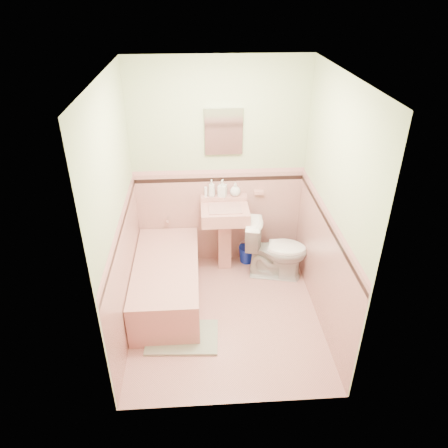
{
  "coord_description": "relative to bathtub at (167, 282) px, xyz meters",
  "views": [
    {
      "loc": [
        -0.25,
        -3.45,
        3.16
      ],
      "look_at": [
        0.0,
        0.25,
        1.0
      ],
      "focal_mm": 33.95,
      "sensor_mm": 36.0,
      "label": 1
    }
  ],
  "objects": [
    {
      "name": "medicine_cabinet",
      "position": [
        0.68,
        0.74,
        1.47
      ],
      "size": [
        0.42,
        0.04,
        0.52
      ],
      "primitive_type": "cube",
      "color": "white",
      "rests_on": "wall_back"
    },
    {
      "name": "floor",
      "position": [
        0.63,
        -0.33,
        -0.23
      ],
      "size": [
        2.2,
        2.2,
        0.0
      ],
      "primitive_type": "plane",
      "color": "tan",
      "rests_on": "ground"
    },
    {
      "name": "soap_bottle_left",
      "position": [
        0.54,
        0.71,
        0.81
      ],
      "size": [
        0.09,
        0.09,
        0.21
      ],
      "primitive_type": "imported",
      "rotation": [
        0.0,
        0.0,
        -0.09
      ],
      "color": "#B2B2B2",
      "rests_on": "sink"
    },
    {
      "name": "soap_bottle_right",
      "position": [
        0.81,
        0.71,
        0.78
      ],
      "size": [
        0.14,
        0.14,
        0.16
      ],
      "primitive_type": "imported",
      "rotation": [
        0.0,
        0.0,
        -0.16
      ],
      "color": "#B2B2B2",
      "rests_on": "sink"
    },
    {
      "name": "bucket",
      "position": [
        0.97,
        0.67,
        -0.12
      ],
      "size": [
        0.24,
        0.24,
        0.21
      ],
      "primitive_type": null,
      "rotation": [
        0.0,
        0.0,
        -0.14
      ],
      "color": "#0C21A2",
      "rests_on": "floor"
    },
    {
      "name": "cap_left",
      "position": [
        -0.35,
        -0.33,
        1.0
      ],
      "size": [
        0.0,
        2.2,
        2.2
      ],
      "primitive_type": "plane",
      "rotation": [
        1.57,
        0.0,
        1.57
      ],
      "color": "tan",
      "rests_on": "ground"
    },
    {
      "name": "wall_front",
      "position": [
        0.63,
        -1.43,
        1.02
      ],
      "size": [
        2.5,
        0.0,
        2.5
      ],
      "primitive_type": "plane",
      "rotation": [
        -1.57,
        0.0,
        0.0
      ],
      "color": "#F2E5C5",
      "rests_on": "ground"
    },
    {
      "name": "wainscot_left",
      "position": [
        -0.36,
        -0.33,
        0.38
      ],
      "size": [
        0.0,
        2.2,
        2.2
      ],
      "primitive_type": "plane",
      "rotation": [
        1.57,
        0.0,
        1.57
      ],
      "color": "tan",
      "rests_on": "ground"
    },
    {
      "name": "accent_left",
      "position": [
        -0.35,
        -0.33,
        0.89
      ],
      "size": [
        0.0,
        2.2,
        2.2
      ],
      "primitive_type": "plane",
      "rotation": [
        1.57,
        0.0,
        1.57
      ],
      "color": "black",
      "rests_on": "ground"
    },
    {
      "name": "bathtub",
      "position": [
        0.0,
        0.0,
        0.0
      ],
      "size": [
        0.7,
        1.5,
        0.45
      ],
      "primitive_type": "cube",
      "color": "tan",
      "rests_on": "floor"
    },
    {
      "name": "soap_dish",
      "position": [
        1.1,
        0.73,
        0.72
      ],
      "size": [
        0.11,
        0.07,
        0.04
      ],
      "primitive_type": "cube",
      "color": "tan",
      "rests_on": "wall_back"
    },
    {
      "name": "sink",
      "position": [
        0.68,
        0.53,
        0.21
      ],
      "size": [
        0.55,
        0.48,
        0.87
      ],
      "primitive_type": null,
      "color": "tan",
      "rests_on": "floor"
    },
    {
      "name": "accent_front",
      "position": [
        0.63,
        -1.41,
        0.9
      ],
      "size": [
        2.0,
        0.0,
        2.0
      ],
      "primitive_type": "plane",
      "rotation": [
        -1.57,
        0.0,
        0.0
      ],
      "color": "black",
      "rests_on": "ground"
    },
    {
      "name": "cap_front",
      "position": [
        0.63,
        -1.41,
        0.99
      ],
      "size": [
        2.0,
        0.0,
        2.0
      ],
      "primitive_type": "plane",
      "rotation": [
        -1.57,
        0.0,
        0.0
      ],
      "color": "tan",
      "rests_on": "ground"
    },
    {
      "name": "wall_left",
      "position": [
        -0.37,
        -0.33,
        1.02
      ],
      "size": [
        0.0,
        2.5,
        2.5
      ],
      "primitive_type": "plane",
      "rotation": [
        1.57,
        0.0,
        1.57
      ],
      "color": "#F2E5C5",
      "rests_on": "ground"
    },
    {
      "name": "bath_mat",
      "position": [
        0.17,
        -0.64,
        -0.21
      ],
      "size": [
        0.74,
        0.52,
        0.03
      ],
      "primitive_type": "cube",
      "rotation": [
        0.0,
        0.0,
        -0.06
      ],
      "color": "gray",
      "rests_on": "floor"
    },
    {
      "name": "cap_back",
      "position": [
        0.63,
        0.75,
        0.99
      ],
      "size": [
        2.0,
        0.0,
        2.0
      ],
      "primitive_type": "plane",
      "rotation": [
        1.57,
        0.0,
        0.0
      ],
      "color": "tan",
      "rests_on": "ground"
    },
    {
      "name": "wall_right",
      "position": [
        1.63,
        -0.33,
        1.02
      ],
      "size": [
        0.0,
        2.5,
        2.5
      ],
      "primitive_type": "plane",
      "rotation": [
        1.57,
        0.0,
        -1.57
      ],
      "color": "#F2E5C5",
      "rests_on": "ground"
    },
    {
      "name": "wainscot_front",
      "position": [
        0.63,
        -1.42,
        0.38
      ],
      "size": [
        2.0,
        0.0,
        2.0
      ],
      "primitive_type": "plane",
      "rotation": [
        -1.57,
        0.0,
        0.0
      ],
      "color": "tan",
      "rests_on": "ground"
    },
    {
      "name": "soap_bottle_mid",
      "position": [
        0.66,
        0.71,
        0.8
      ],
      "size": [
        0.12,
        0.12,
        0.21
      ],
      "primitive_type": "imported",
      "rotation": [
        0.0,
        0.0,
        -0.34
      ],
      "color": "#B2B2B2",
      "rests_on": "sink"
    },
    {
      "name": "accent_right",
      "position": [
        1.61,
        -0.33,
        0.89
      ],
      "size": [
        0.0,
        2.2,
        2.2
      ],
      "primitive_type": "plane",
      "rotation": [
        1.57,
        0.0,
        -1.57
      ],
      "color": "black",
      "rests_on": "ground"
    },
    {
      "name": "ceiling",
      "position": [
        0.63,
        -0.33,
        2.27
      ],
      "size": [
        2.2,
        2.2,
        0.0
      ],
      "primitive_type": "plane",
      "rotation": [
        3.14,
        0.0,
        0.0
      ],
      "color": "white",
      "rests_on": "ground"
    },
    {
      "name": "tub_faucet",
      "position": [
        0.0,
        0.72,
        0.41
      ],
      "size": [
        0.04,
        0.12,
        0.04
      ],
      "primitive_type": "cylinder",
      "rotation": [
        1.57,
        0.0,
        0.0
      ],
      "color": "silver",
      "rests_on": "wall_back"
    },
    {
      "name": "wainscot_back",
      "position": [
        0.63,
        0.76,
        0.38
      ],
      "size": [
        2.0,
        0.0,
        2.0
      ],
      "primitive_type": "plane",
      "rotation": [
        1.57,
        0.0,
        0.0
      ],
      "color": "tan",
      "rests_on": "ground"
    },
    {
      "name": "toilet",
      "position": [
        1.28,
        0.36,
        0.14
      ],
      "size": [
        0.79,
        0.55,
        0.74
      ],
      "primitive_type": "imported",
      "rotation": [
        0.0,
        0.0,
        1.36
      ],
      "color": "white",
      "rests_on": "floor"
    },
    {
      "name": "wall_back",
      "position": [
        0.63,
        0.77,
        1.02
      ],
      "size": [
        2.5,
        0.0,
        2.5
      ],
      "primitive_type": "plane",
      "rotation": [
        1.57,
        0.0,
        0.0
      ],
      "color": "#F2E5C5",
      "rests_on": "ground"
    },
    {
      "name": "cap_right",
      "position": [
        1.61,
        -0.33,
        1.0
      ],
      "size": [
        0.0,
        2.2,
        2.2
      ],
      "primitive_type": "plane",
      "rotation": [
        1.57,
        0.0,
        -1.57
      ],
      "color": "tan",
      "rests_on": "ground"
    },
    {
      "name": "tube",
      "position": [
        0.47,
        0.71,
        0.76
      ],
      "size": [
        0.04,
        0.04,
        0.12
      ],
      "primitive_type": "cylinder",
      "rotation": [
        0.0,
        0.0,
        -0.09
      ],
      "color": "white",
      "rests_on": "sink"
    },
    {
      "name": "wainscot_right",
      "position": [
        1.62,
        -0.33,
        0.38
      ],
      "size": [
        0.0,
        2.2,
        2.2
      ],
      "primitive_type": "plane",
      "rotation": [
        1.57,
        0.0,
        -1.57
      ],
      "color": "tan",
      "rests_on": "ground"
    },
    {
      "name": "shoe",
      "position": [
        0.03,
        -0.63,
        -0.17
      ],
      "size": [
        0.15,
        0.07,
        0.06
      ],
      "primitive_type": "cube",
      "rotation": [
        0.0,
        0.0,
        -0.03
      ],
      "color": "#BF1E59",
      "rests_on": "bath_mat"
    },
    {
      "name": "accent_back",
      "position": [
        0.63,
        0.75,
        0.9
      ],
      "size": [
        2.0,
        0.0,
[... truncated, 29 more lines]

